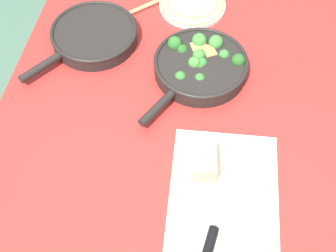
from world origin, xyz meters
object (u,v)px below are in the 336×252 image
at_px(cheese_block, 204,162).
at_px(skillet_broccoli, 200,64).
at_px(wooden_spoon, 128,14).
at_px(dinner_plate_stack, 193,4).
at_px(skillet_eggs, 94,35).
at_px(grater_knife, 216,222).

bearing_deg(cheese_block, skillet_broccoli, 8.86).
height_order(wooden_spoon, dinner_plate_stack, dinner_plate_stack).
xyz_separation_m(wooden_spoon, dinner_plate_stack, (0.08, -0.20, 0.01)).
relative_size(skillet_broccoli, dinner_plate_stack, 1.73).
xyz_separation_m(skillet_broccoli, skillet_eggs, (0.07, 0.34, -0.00)).
bearing_deg(grater_knife, wooden_spoon, 36.52).
bearing_deg(skillet_eggs, cheese_block, 81.22).
distance_m(skillet_broccoli, cheese_block, 0.33).
distance_m(cheese_block, dinner_plate_stack, 0.61).
bearing_deg(skillet_broccoli, cheese_block, 37.89).
relative_size(grater_knife, dinner_plate_stack, 1.31).
bearing_deg(skillet_eggs, wooden_spoon, -174.84).
xyz_separation_m(skillet_eggs, cheese_block, (-0.40, -0.39, 0.00)).
height_order(wooden_spoon, grater_knife, grater_knife).
bearing_deg(skillet_broccoli, wooden_spoon, -98.64).
height_order(skillet_broccoli, grater_knife, skillet_broccoli).
height_order(wooden_spoon, cheese_block, cheese_block).
height_order(grater_knife, dinner_plate_stack, dinner_plate_stack).
xyz_separation_m(wooden_spoon, grater_knife, (-0.67, -0.36, 0.00)).
distance_m(grater_knife, dinner_plate_stack, 0.77).
distance_m(skillet_eggs, wooden_spoon, 0.15).
height_order(skillet_broccoli, wooden_spoon, skillet_broccoli).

